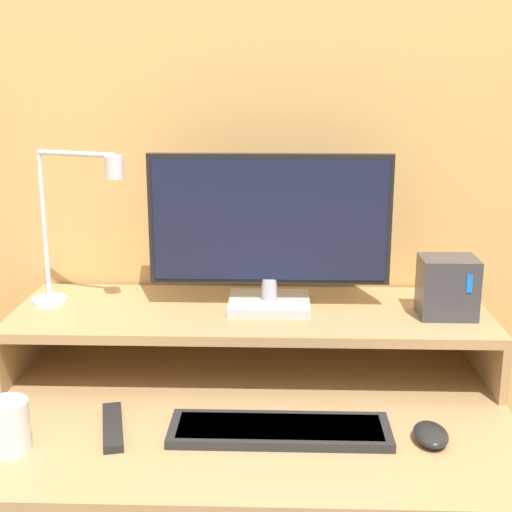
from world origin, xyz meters
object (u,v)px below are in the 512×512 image
monitor (270,229)px  remote_control (113,427)px  keyboard (280,430)px  mug (7,426)px  router_dock (447,287)px  mouse (431,434)px  desk_lamp (73,225)px

monitor → remote_control: bearing=-131.8°
keyboard → mug: bearing=-171.6°
router_dock → keyboard: 0.52m
router_dock → keyboard: router_dock is taller
mouse → desk_lamp: bearing=155.9°
router_dock → mug: (-0.88, -0.36, -0.17)m
remote_control → keyboard: bearing=-0.9°
keyboard → mouse: (0.29, -0.02, 0.00)m
monitor → remote_control: (-0.30, -0.34, -0.32)m
mouse → mug: bearing=-175.9°
desk_lamp → mug: desk_lamp is taller
desk_lamp → router_dock: (0.85, -0.03, -0.13)m
keyboard → remote_control: bearing=179.1°
router_dock → mouse: bearing=-105.9°
remote_control → mug: size_ratio=1.92×
monitor → remote_control: 0.56m
mug → router_dock: bearing=22.5°
desk_lamp → remote_control: bearing=-65.0°
keyboard → mug: (-0.50, -0.07, 0.04)m
desk_lamp → mouse: bearing=-24.1°
desk_lamp → keyboard: desk_lamp is taller
keyboard → mouse: mouse is taller
monitor → mug: monitor is taller
monitor → remote_control: monitor is taller
keyboard → mug: size_ratio=4.42×
monitor → mouse: size_ratio=5.65×
monitor → mug: size_ratio=5.72×
desk_lamp → remote_control: 0.48m
monitor → remote_control: size_ratio=2.98×
keyboard → monitor: bearing=94.4°
mouse → remote_control: mouse is taller
desk_lamp → keyboard: size_ratio=0.85×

